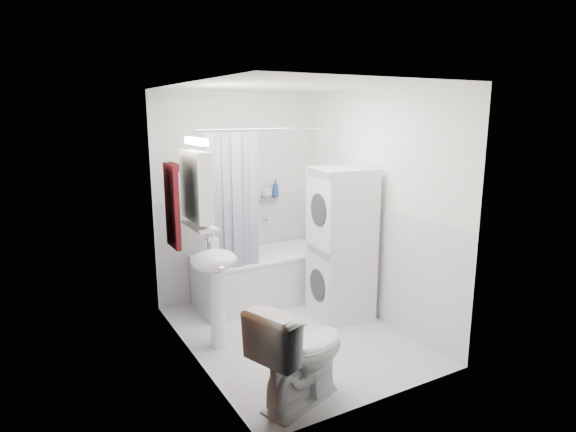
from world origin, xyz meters
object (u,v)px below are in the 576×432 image
bathtub (262,275)px  washer_dryer (341,244)px  sink (215,276)px  toilet (300,352)px

bathtub → washer_dryer: washer_dryer is taller
sink → bathtub: bearing=42.1°
sink → toilet: sink is taller
washer_dryer → toilet: (-1.19, -1.16, -0.40)m
sink → toilet: bearing=-77.9°
washer_dryer → toilet: size_ratio=1.97×
washer_dryer → toilet: 1.71m
washer_dryer → bathtub: bearing=133.4°
sink → washer_dryer: bearing=1.0°
washer_dryer → toilet: washer_dryer is taller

